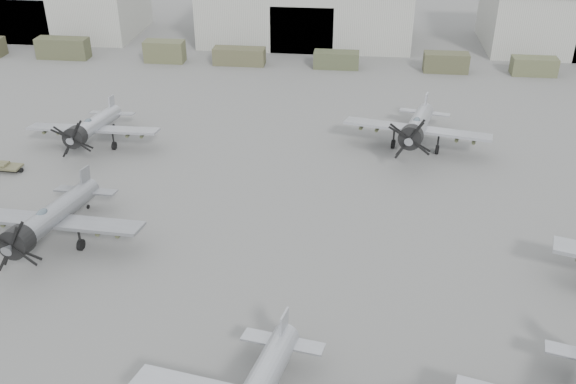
% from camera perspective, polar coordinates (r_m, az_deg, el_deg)
% --- Properties ---
extents(ground, '(220.00, 220.00, 0.00)m').
position_cam_1_polar(ground, '(36.98, -7.06, -13.75)').
color(ground, '#525250').
rests_on(ground, ground).
extents(hangar_left, '(29.00, 14.80, 8.70)m').
position_cam_1_polar(hangar_left, '(101.24, -21.20, 15.60)').
color(hangar_left, '#9A9B91').
rests_on(hangar_left, ground).
extents(hangar_center, '(29.00, 14.80, 8.70)m').
position_cam_1_polar(hangar_center, '(90.80, 1.64, 16.08)').
color(hangar_center, '#9A9B91').
rests_on(hangar_center, ground).
extents(support_truck_1, '(6.53, 2.20, 2.58)m').
position_cam_1_polar(support_truck_1, '(88.05, -19.37, 11.98)').
color(support_truck_1, '#3D4029').
rests_on(support_truck_1, ground).
extents(support_truck_2, '(4.95, 2.20, 2.62)m').
position_cam_1_polar(support_truck_2, '(83.31, -10.91, 12.18)').
color(support_truck_2, '#46482F').
rests_on(support_truck_2, ground).
extents(support_truck_3, '(6.37, 2.20, 2.06)m').
position_cam_1_polar(support_truck_3, '(81.17, -4.36, 11.95)').
color(support_truck_3, '#43422C').
rests_on(support_truck_3, ground).
extents(support_truck_4, '(5.49, 2.20, 2.00)m').
position_cam_1_polar(support_truck_4, '(79.90, 4.32, 11.65)').
color(support_truck_4, '#3D422B').
rests_on(support_truck_4, ground).
extents(support_truck_5, '(5.28, 2.20, 2.28)m').
position_cam_1_polar(support_truck_5, '(80.50, 13.86, 11.13)').
color(support_truck_5, '#3D3E28').
rests_on(support_truck_5, ground).
extents(support_truck_6, '(5.20, 2.20, 2.08)m').
position_cam_1_polar(support_truck_6, '(82.49, 21.02, 10.40)').
color(support_truck_6, '#474B31').
rests_on(support_truck_6, ground).
extents(aircraft_mid_1, '(12.76, 11.48, 5.10)m').
position_cam_1_polar(aircraft_mid_1, '(46.26, -20.50, -2.28)').
color(aircraft_mid_1, gray).
rests_on(aircraft_mid_1, ground).
extents(aircraft_far_0, '(11.80, 10.62, 4.75)m').
position_cam_1_polar(aircraft_far_0, '(60.19, -17.06, 5.55)').
color(aircraft_far_0, '#9FA1A7').
rests_on(aircraft_far_0, ground).
extents(aircraft_far_1, '(13.22, 11.90, 5.25)m').
position_cam_1_polar(aircraft_far_1, '(58.17, 11.38, 5.70)').
color(aircraft_far_1, '#9DA0A6').
rests_on(aircraft_far_1, ground).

